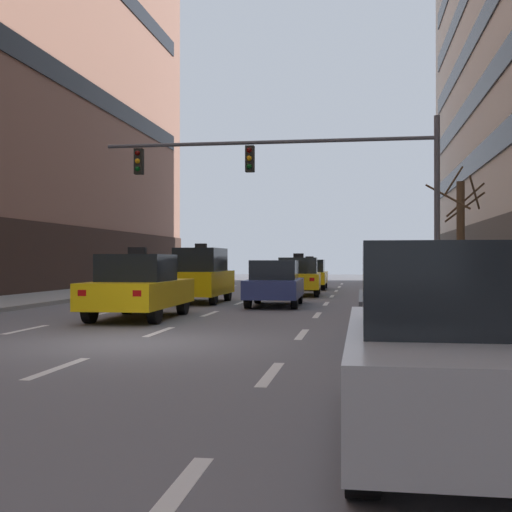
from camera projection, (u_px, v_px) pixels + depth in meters
ground_plane at (128, 343)px, 12.76m from camera, size 120.00×120.00×0.00m
lane_stripe_l1_s4 at (26, 329)px, 15.23m from camera, size 0.16×2.00×0.01m
lane_stripe_l1_s5 at (108, 312)px, 20.17m from camera, size 0.16×2.00×0.01m
lane_stripe_l1_s6 at (158, 302)px, 25.11m from camera, size 0.16×2.00×0.01m
lane_stripe_l1_s7 at (191, 295)px, 30.05m from camera, size 0.16×2.00×0.01m
lane_stripe_l1_s8 at (215, 290)px, 34.98m from camera, size 0.16×2.00×0.01m
lane_stripe_l1_s9 at (233, 286)px, 39.92m from camera, size 0.16×2.00×0.01m
lane_stripe_l1_s10 at (247, 283)px, 44.86m from camera, size 0.16×2.00×0.01m
lane_stripe_l2_s3 at (58, 368)px, 9.80m from camera, size 0.16×2.00×0.01m
lane_stripe_l2_s4 at (159, 332)px, 14.74m from camera, size 0.16×2.00×0.01m
lane_stripe_l2_s5 at (210, 314)px, 19.68m from camera, size 0.16×2.00×0.01m
lane_stripe_l2_s6 at (240, 303)px, 24.62m from camera, size 0.16×2.00×0.01m
lane_stripe_l2_s7 at (260, 296)px, 29.56m from camera, size 0.16×2.00×0.01m
lane_stripe_l2_s8 at (275, 290)px, 34.50m from camera, size 0.16×2.00×0.01m
lane_stripe_l2_s9 at (286, 287)px, 39.43m from camera, size 0.16×2.00×0.01m
lane_stripe_l2_s10 at (294, 284)px, 44.37m from camera, size 0.16×2.00×0.01m
lane_stripe_l3_s2 at (169, 503)px, 4.37m from camera, size 0.16×2.00×0.01m
lane_stripe_l3_s3 at (271, 374)px, 9.31m from camera, size 0.16×2.00×0.01m
lane_stripe_l3_s4 at (302, 334)px, 14.25m from camera, size 0.16×2.00×0.01m
lane_stripe_l3_s5 at (317, 315)px, 19.19m from camera, size 0.16×2.00×0.01m
lane_stripe_l3_s6 at (326, 304)px, 24.13m from camera, size 0.16×2.00×0.01m
lane_stripe_l3_s7 at (332, 296)px, 29.07m from camera, size 0.16×2.00×0.01m
lane_stripe_l3_s8 at (336, 291)px, 34.01m from camera, size 0.16×2.00×0.01m
lane_stripe_l3_s9 at (339, 287)px, 38.95m from camera, size 0.16×2.00×0.01m
lane_stripe_l3_s10 at (342, 284)px, 43.88m from camera, size 0.16×2.00×0.01m
taxi_driving_0 at (310, 275)px, 35.89m from camera, size 1.82×4.27×1.77m
taxi_driving_1 at (299, 277)px, 29.74m from camera, size 2.07×4.57×1.87m
car_driving_2 at (275, 284)px, 22.93m from camera, size 1.87×4.24×1.57m
taxi_driving_3 at (201, 275)px, 24.74m from camera, size 1.75×4.17×2.19m
taxi_driving_4 at (139, 287)px, 18.02m from camera, size 2.02×4.67×1.93m
car_parked_0 at (462, 346)px, 5.71m from camera, size 1.95×4.63×1.73m
car_parked_1 at (408, 303)px, 12.32m from camera, size 1.80×4.27×1.60m
traffic_signal_0 at (309, 174)px, 21.06m from camera, size 10.66×0.35×5.87m
street_tree_0 at (461, 237)px, 23.05m from camera, size 2.12×2.13×4.75m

